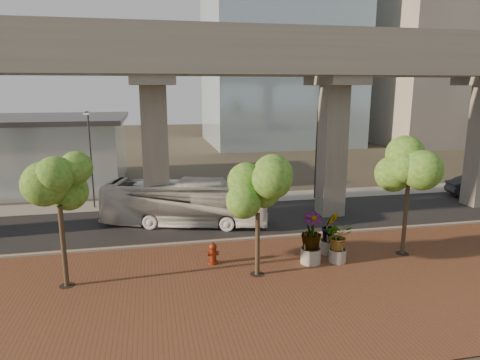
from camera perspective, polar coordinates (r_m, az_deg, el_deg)
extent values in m
plane|color=#3C362B|center=(27.56, 1.90, -6.51)|extent=(160.00, 160.00, 0.00)
cube|color=brown|center=(20.43, 7.37, -13.47)|extent=(70.00, 13.00, 0.06)
cube|color=black|center=(29.40, 0.98, -5.25)|extent=(90.00, 8.00, 0.04)
cube|color=gray|center=(25.70, 2.97, -7.74)|extent=(70.00, 0.25, 0.16)
cube|color=gray|center=(34.57, -1.04, -2.54)|extent=(90.00, 3.00, 0.06)
cube|color=gray|center=(26.53, 1.86, 15.79)|extent=(72.00, 2.40, 1.80)
cube|color=gray|center=(29.64, 0.34, 15.43)|extent=(72.00, 2.40, 1.80)
cube|color=gray|center=(25.59, 2.49, 19.06)|extent=(72.00, 0.12, 1.00)
cube|color=gray|center=(30.82, -0.10, 17.92)|extent=(72.00, 0.12, 1.00)
cube|color=#A39C93|center=(75.68, 24.69, 13.56)|extent=(18.00, 16.00, 24.00)
imported|color=silver|center=(28.03, -7.30, -3.08)|extent=(11.02, 5.41, 2.99)
imported|color=black|center=(40.42, 29.24, -0.80)|extent=(5.20, 2.62, 1.63)
cylinder|color=maroon|center=(22.27, -3.61, -10.89)|extent=(0.51, 0.51, 0.11)
cylinder|color=maroon|center=(22.12, -3.62, -9.91)|extent=(0.34, 0.34, 0.83)
sphere|color=maroon|center=(21.96, -3.64, -8.91)|extent=(0.40, 0.40, 0.40)
cylinder|color=maroon|center=(21.90, -3.64, -8.46)|extent=(0.11, 0.11, 0.14)
cylinder|color=maroon|center=(22.09, -3.62, -9.74)|extent=(0.57, 0.23, 0.23)
cylinder|color=gray|center=(22.88, 12.86, -9.78)|extent=(0.88, 0.88, 0.68)
imported|color=#2A5F19|center=(22.50, 12.99, -7.24)|extent=(1.95, 1.95, 1.46)
cylinder|color=gray|center=(22.45, 9.39, -9.92)|extent=(1.02, 1.02, 0.79)
imported|color=#2A5F19|center=(21.99, 9.51, -6.71)|extent=(2.48, 2.48, 1.86)
cylinder|color=#9D9A8E|center=(23.85, 11.77, -8.71)|extent=(0.97, 0.97, 0.75)
imported|color=#2A5F19|center=(23.45, 11.90, -6.02)|extent=(2.15, 2.15, 1.61)
cylinder|color=#4B3B2B|center=(20.76, -22.48, -8.20)|extent=(0.22, 0.22, 3.76)
cylinder|color=black|center=(21.46, -22.06, -12.91)|extent=(0.70, 0.70, 0.01)
cylinder|color=#4B3B2B|center=(20.49, 2.34, -8.55)|extent=(0.22, 0.22, 3.06)
cylinder|color=black|center=(21.08, 2.31, -12.43)|extent=(0.70, 0.70, 0.01)
cylinder|color=#4B3B2B|center=(24.47, 21.14, -5.03)|extent=(0.22, 0.22, 3.77)
cylinder|color=black|center=(25.06, 20.80, -9.14)|extent=(0.70, 0.70, 0.01)
cylinder|color=#313137|center=(33.17, -19.23, 2.43)|extent=(0.12, 0.12, 7.10)
cube|color=#313137|center=(32.36, -19.78, 8.50)|extent=(0.13, 0.89, 0.13)
cube|color=silver|center=(31.92, -19.87, 8.29)|extent=(0.36, 0.18, 0.11)
cylinder|color=#2D2D32|center=(34.65, 10.11, 3.31)|extent=(0.12, 0.12, 7.08)
cube|color=#2D2D32|center=(33.88, 10.61, 9.11)|extent=(0.13, 0.89, 0.13)
cube|color=silver|center=(33.48, 10.90, 8.92)|extent=(0.35, 0.18, 0.11)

